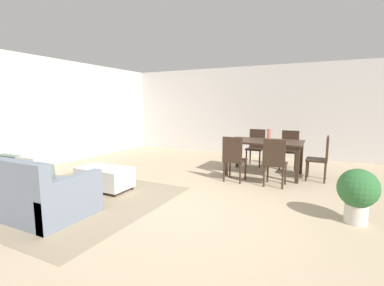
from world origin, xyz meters
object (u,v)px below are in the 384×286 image
(dining_chair_near_left, at_px, (234,156))
(vase_centerpiece, at_px, (269,135))
(dining_table, at_px, (265,145))
(dining_chair_far_left, at_px, (256,145))
(book_on_ottoman, at_px, (108,168))
(potted_plant, at_px, (358,192))
(dining_chair_head_east, at_px, (322,156))
(dining_chair_near_right, at_px, (275,160))
(couch, at_px, (25,192))
(ottoman_table, at_px, (105,177))
(dining_chair_far_right, at_px, (289,147))

(dining_chair_near_left, bearing_deg, vase_centerpiece, 58.93)
(dining_table, bearing_deg, dining_chair_far_left, 114.04)
(book_on_ottoman, xyz_separation_m, potted_plant, (3.85, 0.46, -0.01))
(dining_chair_far_left, height_order, book_on_ottoman, dining_chair_far_left)
(dining_chair_head_east, bearing_deg, potted_plant, -76.75)
(vase_centerpiece, xyz_separation_m, potted_plant, (1.54, -2.01, -0.46))
(dining_table, xyz_separation_m, book_on_ottoman, (-2.22, -2.50, -0.24))
(dining_chair_near_right, bearing_deg, couch, -136.67)
(dining_chair_near_left, relative_size, vase_centerpiece, 3.55)
(ottoman_table, xyz_separation_m, dining_chair_near_right, (2.74, 1.57, 0.28))
(couch, xyz_separation_m, book_on_ottoman, (0.42, 1.22, 0.14))
(dining_chair_far_right, relative_size, vase_centerpiece, 3.55)
(potted_plant, bearing_deg, book_on_ottoman, -173.13)
(dining_chair_near_left, distance_m, vase_centerpiece, 1.06)
(dining_table, bearing_deg, dining_chair_head_east, -1.16)
(ottoman_table, bearing_deg, dining_chair_far_right, 49.80)
(dining_chair_far_right, bearing_deg, dining_table, -116.11)
(dining_chair_near_left, height_order, potted_plant, dining_chair_near_left)
(ottoman_table, relative_size, dining_chair_far_left, 1.05)
(dining_chair_near_left, xyz_separation_m, vase_centerpiece, (0.51, 0.85, 0.37))
(vase_centerpiece, bearing_deg, couch, -126.55)
(vase_centerpiece, distance_m, potted_plant, 2.57)
(dining_chair_near_left, height_order, vase_centerpiece, vase_centerpiece)
(dining_chair_far_left, xyz_separation_m, book_on_ottoman, (-1.84, -3.37, -0.09))
(couch, distance_m, dining_chair_head_east, 5.30)
(ottoman_table, distance_m, dining_chair_head_east, 4.27)
(dining_chair_near_left, relative_size, dining_chair_near_right, 1.00)
(couch, xyz_separation_m, dining_chair_near_right, (3.02, 2.85, 0.22))
(dining_chair_near_right, height_order, dining_chair_far_left, same)
(dining_chair_near_right, bearing_deg, dining_chair_head_east, 47.29)
(ottoman_table, height_order, dining_chair_near_right, dining_chair_near_right)
(vase_centerpiece, bearing_deg, dining_table, 165.39)
(couch, xyz_separation_m, dining_chair_head_east, (3.80, 3.69, 0.22))
(couch, height_order, dining_table, couch)
(dining_chair_near_left, bearing_deg, dining_chair_far_right, 64.06)
(dining_chair_far_right, height_order, book_on_ottoman, dining_chair_far_right)
(dining_chair_head_east, distance_m, book_on_ottoman, 4.19)
(dining_chair_far_left, relative_size, vase_centerpiece, 3.55)
(dining_chair_near_right, relative_size, potted_plant, 1.26)
(dining_chair_near_right, relative_size, book_on_ottoman, 3.54)
(couch, bearing_deg, dining_chair_near_left, 51.94)
(dining_table, bearing_deg, ottoman_table, -134.17)
(potted_plant, bearing_deg, dining_chair_near_right, 137.03)
(couch, bearing_deg, dining_chair_far_left, 63.77)
(dining_chair_far_left, height_order, potted_plant, dining_chair_far_left)
(dining_chair_far_left, bearing_deg, dining_table, -65.96)
(dining_chair_far_right, bearing_deg, potted_plant, -67.53)
(dining_chair_near_right, xyz_separation_m, book_on_ottoman, (-2.60, -1.63, -0.09))
(couch, height_order, vase_centerpiece, vase_centerpiece)
(ottoman_table, relative_size, vase_centerpiece, 3.73)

